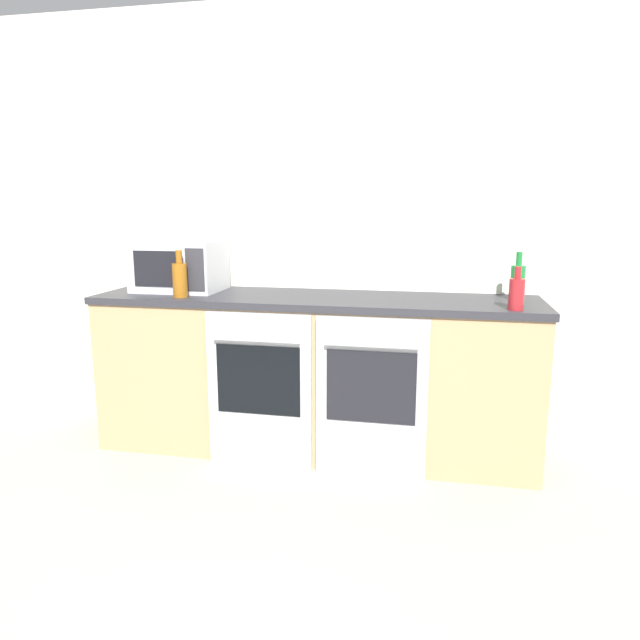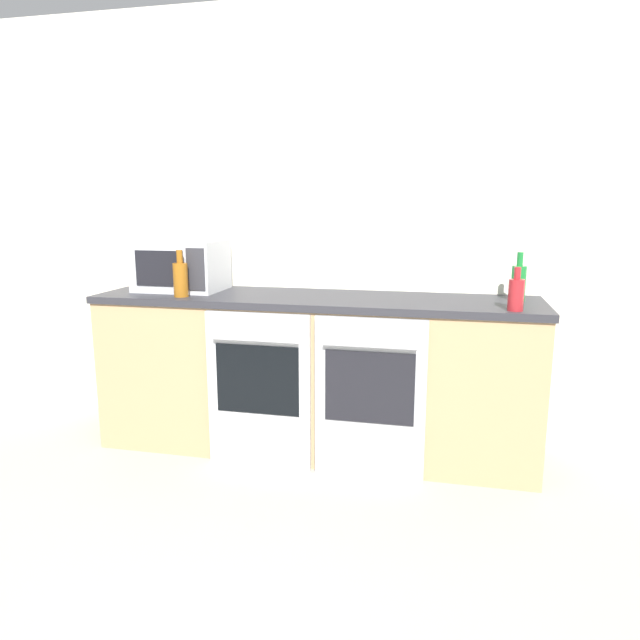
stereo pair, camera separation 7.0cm
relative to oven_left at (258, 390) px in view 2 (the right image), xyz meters
The scene contains 8 objects.
wall_back 1.10m from the oven_left, 69.33° to the left, with size 10.00×0.06×2.60m.
counter_back 0.39m from the oven_left, 52.38° to the left, with size 2.52×0.61×0.92m.
oven_left is the anchor object (origin of this frame).
oven_right 0.61m from the oven_left, ahead, with size 0.58×0.06×0.87m.
microwave 0.94m from the oven_left, 148.69° to the left, with size 0.50×0.38×0.30m.
bottle_green 1.52m from the oven_left, 16.25° to the left, with size 0.08×0.08×0.26m.
bottle_amber 0.77m from the oven_left, 165.58° to the left, with size 0.08×0.08×0.26m.
bottle_red 1.42m from the oven_left, ahead, with size 0.08×0.08×0.21m.
Camera 2 is at (0.74, -1.20, 1.42)m, focal length 32.00 mm.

